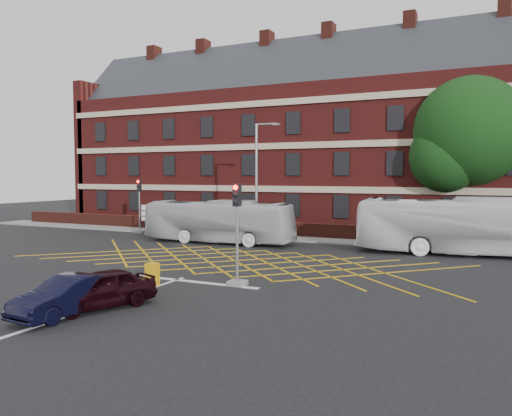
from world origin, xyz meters
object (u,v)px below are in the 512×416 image
at_px(bus_right, 463,226).
at_px(traffic_light_far, 140,211).
at_px(car_maroon, 99,289).
at_px(utility_cabinet, 152,275).
at_px(car_navy, 68,296).
at_px(street_lamp, 257,202).
at_px(bus_left, 218,221).
at_px(deciduous_tree, 469,139).
at_px(traffic_light_near, 237,244).
at_px(direction_signs, 147,214).

distance_m(bus_right, traffic_light_far, 24.04).
bearing_deg(car_maroon, utility_cabinet, 119.82).
bearing_deg(car_maroon, car_navy, -85.77).
bearing_deg(car_navy, street_lamp, 100.37).
bearing_deg(bus_right, bus_left, 88.98).
bearing_deg(car_navy, deciduous_tree, 71.06).
bearing_deg(deciduous_tree, street_lamp, -152.96).
distance_m(bus_left, street_lamp, 3.11).
bearing_deg(deciduous_tree, bus_left, -150.15).
bearing_deg(traffic_light_near, car_navy, -115.90).
height_order(deciduous_tree, street_lamp, deciduous_tree).
relative_size(bus_left, car_maroon, 2.67).
relative_size(traffic_light_near, street_lamp, 0.52).
relative_size(deciduous_tree, traffic_light_far, 2.70).
relative_size(bus_left, traffic_light_far, 2.46).
height_order(bus_right, traffic_light_near, traffic_light_near).
bearing_deg(direction_signs, traffic_light_far, -69.46).
bearing_deg(bus_right, traffic_light_near, 140.75).
height_order(bus_left, utility_cabinet, bus_left).
height_order(car_maroon, street_lamp, street_lamp).
xyz_separation_m(bus_right, car_maroon, (-10.81, -17.95, -1.01)).
xyz_separation_m(car_navy, car_maroon, (0.36, 1.08, 0.03)).
bearing_deg(bus_right, car_maroon, 142.19).
bearing_deg(car_maroon, direction_signs, 146.44).
bearing_deg(car_maroon, bus_right, 81.53).
bearing_deg(bus_left, direction_signs, 63.57).
bearing_deg(traffic_light_near, utility_cabinet, -152.89).
height_order(car_maroon, traffic_light_far, traffic_light_far).
distance_m(car_navy, car_maroon, 1.14).
height_order(car_maroon, utility_cabinet, car_maroon).
xyz_separation_m(street_lamp, utility_cabinet, (2.10, -14.81, -2.28)).
distance_m(bus_left, traffic_light_near, 13.35).
xyz_separation_m(bus_left, traffic_light_far, (-8.65, 2.47, 0.30)).
height_order(car_maroon, deciduous_tree, deciduous_tree).
height_order(car_navy, utility_cabinet, car_navy).
bearing_deg(car_maroon, traffic_light_far, 147.58).
bearing_deg(street_lamp, bus_left, -135.17).
xyz_separation_m(car_maroon, traffic_light_far, (-13.21, 18.87, 1.09)).
distance_m(street_lamp, direction_signs, 11.68).
bearing_deg(bus_left, traffic_light_near, -148.69).
relative_size(car_maroon, utility_cabinet, 4.07).
height_order(bus_right, deciduous_tree, deciduous_tree).
bearing_deg(deciduous_tree, direction_signs, -169.78).
bearing_deg(direction_signs, traffic_light_near, -43.09).
bearing_deg(bus_left, car_navy, -168.09).
relative_size(traffic_light_near, traffic_light_far, 1.00).
bearing_deg(traffic_light_far, traffic_light_near, -40.67).
xyz_separation_m(bus_left, car_maroon, (4.56, -16.41, -0.80)).
bearing_deg(bus_right, direction_signs, 76.82).
distance_m(car_maroon, direction_signs, 24.98).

